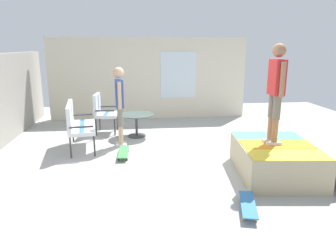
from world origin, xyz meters
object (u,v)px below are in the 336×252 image
(patio_bench, at_px, (76,122))
(person_skater, at_px, (276,87))
(skate_ramp, at_px, (277,159))
(patio_table, at_px, (136,121))
(person_watching, at_px, (120,100))
(skateboard_by_bench, at_px, (124,152))
(patio_chair_near_house, at_px, (102,110))
(skateboard_spare, at_px, (248,205))

(patio_bench, distance_m, person_skater, 4.15)
(skate_ramp, height_order, person_skater, person_skater)
(patio_table, xyz_separation_m, person_watching, (-0.70, 0.37, 0.64))
(patio_bench, bearing_deg, person_skater, -116.64)
(patio_bench, relative_size, skateboard_by_bench, 1.63)
(skate_ramp, relative_size, person_skater, 1.29)
(skate_ramp, height_order, skateboard_by_bench, skate_ramp)
(patio_table, xyz_separation_m, person_skater, (-2.68, -2.31, 1.15))
(patio_table, bearing_deg, skateboard_by_bench, 168.73)
(patio_chair_near_house, relative_size, patio_table, 1.13)
(patio_chair_near_house, bearing_deg, person_watching, -156.25)
(skate_ramp, height_order, skateboard_spare, skate_ramp)
(skateboard_by_bench, bearing_deg, person_skater, -115.25)
(skate_ramp, distance_m, patio_bench, 4.17)
(person_skater, xyz_separation_m, skateboard_by_bench, (1.23, 2.60, -1.47))
(person_skater, bearing_deg, patio_table, 40.79)
(skate_ramp, xyz_separation_m, patio_chair_near_house, (3.19, 3.29, 0.33))
(patio_table, distance_m, skateboard_by_bench, 1.52)
(patio_chair_near_house, xyz_separation_m, skateboard_by_bench, (-1.91, -0.59, -0.53))
(patio_bench, distance_m, skateboard_by_bench, 1.28)
(patio_chair_near_house, distance_m, person_skater, 4.57)
(skate_ramp, xyz_separation_m, person_skater, (0.05, 0.10, 1.27))
(skate_ramp, height_order, patio_table, patio_table)
(patio_chair_near_house, bearing_deg, patio_bench, 162.26)
(patio_bench, bearing_deg, skateboard_spare, -137.44)
(skate_ramp, height_order, patio_chair_near_house, patio_chair_near_house)
(patio_bench, distance_m, patio_table, 1.58)
(person_watching, bearing_deg, patio_bench, 99.95)
(skate_ramp, bearing_deg, person_watching, 53.93)
(patio_table, distance_m, person_watching, 1.02)
(person_watching, relative_size, skateboard_by_bench, 2.19)
(patio_chair_near_house, relative_size, skateboard_by_bench, 1.27)
(skate_ramp, relative_size, patio_chair_near_house, 2.13)
(patio_bench, bearing_deg, skate_ramp, -116.61)
(patio_table, bearing_deg, patio_chair_near_house, 62.46)
(skateboard_by_bench, xyz_separation_m, skateboard_spare, (-2.45, -1.77, 0.00))
(person_watching, xyz_separation_m, skateboard_by_bench, (-0.75, -0.08, -0.96))
(patio_chair_near_house, bearing_deg, skateboard_spare, -151.56)
(person_skater, height_order, skateboard_spare, person_skater)
(patio_bench, relative_size, patio_table, 1.46)
(patio_chair_near_house, distance_m, person_watching, 1.34)
(skate_ramp, height_order, person_watching, person_watching)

